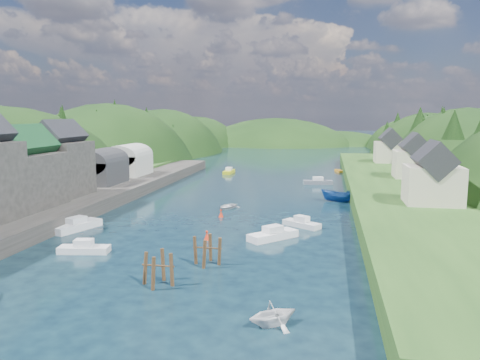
% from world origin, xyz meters
% --- Properties ---
extents(ground, '(600.00, 600.00, 0.00)m').
position_xyz_m(ground, '(0.00, 50.00, 0.00)').
color(ground, black).
rests_on(ground, ground).
extents(hillside_left, '(44.00, 245.56, 52.00)m').
position_xyz_m(hillside_left, '(-45.00, 75.00, -8.03)').
color(hillside_left, black).
rests_on(hillside_left, ground).
extents(hillside_right, '(36.00, 245.56, 48.00)m').
position_xyz_m(hillside_right, '(45.00, 75.00, -7.41)').
color(hillside_right, black).
rests_on(hillside_right, ground).
extents(far_hills, '(103.00, 68.00, 44.00)m').
position_xyz_m(far_hills, '(1.22, 174.01, -10.80)').
color(far_hills, black).
rests_on(far_hills, ground).
extents(hill_trees, '(91.69, 148.15, 12.60)m').
position_xyz_m(hill_trees, '(0.94, 64.18, 11.11)').
color(hill_trees, black).
rests_on(hill_trees, ground).
extents(quay_left, '(12.00, 110.00, 2.00)m').
position_xyz_m(quay_left, '(-24.00, 20.00, 1.00)').
color(quay_left, '#2D2B28').
rests_on(quay_left, ground).
extents(terrace_left_grass, '(12.00, 110.00, 2.50)m').
position_xyz_m(terrace_left_grass, '(-31.00, 20.00, 1.25)').
color(terrace_left_grass, '#234719').
rests_on(terrace_left_grass, ground).
extents(boat_sheds, '(7.00, 21.00, 7.50)m').
position_xyz_m(boat_sheds, '(-26.00, 39.00, 5.27)').
color(boat_sheds, '#2D2D30').
rests_on(boat_sheds, quay_left).
extents(terrace_right, '(16.00, 120.00, 2.40)m').
position_xyz_m(terrace_right, '(25.00, 40.00, 1.20)').
color(terrace_right, '#234719').
rests_on(terrace_right, ground).
extents(right_bank_cottages, '(9.00, 59.24, 8.41)m').
position_xyz_m(right_bank_cottages, '(28.00, 48.33, 5.84)').
color(right_bank_cottages, beige).
rests_on(right_bank_cottages, terrace_right).
extents(piling_cluster_near, '(2.83, 2.67, 3.39)m').
position_xyz_m(piling_cluster_near, '(-0.43, -6.78, 1.12)').
color(piling_cluster_near, '#382314').
rests_on(piling_cluster_near, ground).
extents(piling_cluster_far, '(2.82, 2.67, 3.30)m').
position_xyz_m(piling_cluster_far, '(2.26, -0.83, 1.08)').
color(piling_cluster_far, '#382314').
rests_on(piling_cluster_far, ground).
extents(channel_buoy_near, '(0.70, 0.70, 1.10)m').
position_xyz_m(channel_buoy_near, '(0.00, 7.58, 0.48)').
color(channel_buoy_near, red).
rests_on(channel_buoy_near, ground).
extents(channel_buoy_far, '(0.70, 0.70, 1.10)m').
position_xyz_m(channel_buoy_far, '(-1.04, 19.27, 0.48)').
color(channel_buoy_far, red).
rests_on(channel_buoy_far, ground).
extents(moored_boats, '(36.92, 92.76, 2.48)m').
position_xyz_m(moored_boats, '(-0.51, 12.73, 0.72)').
color(moored_boats, silver).
rests_on(moored_boats, ground).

